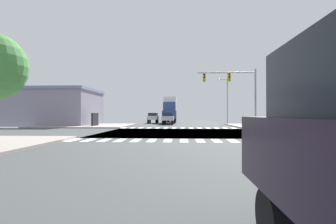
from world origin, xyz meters
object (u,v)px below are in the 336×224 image
(bank_building, at_px, (55,107))
(street_lamp, at_px, (226,97))
(sedan_queued_1, at_px, (168,118))
(sedan_leading_2, at_px, (153,117))
(suv_crossing_1, at_px, (172,115))
(sedan_middle_4, at_px, (171,117))
(traffic_signal_mast, at_px, (233,84))
(box_truck_nearside_1, at_px, (170,109))

(bank_building, bearing_deg, street_lamp, 15.88)
(sedan_queued_1, bearing_deg, sedan_leading_2, -61.96)
(suv_crossing_1, xyz_separation_m, sedan_queued_1, (0.00, -19.62, -0.28))
(sedan_middle_4, bearing_deg, street_lamp, 133.54)
(street_lamp, xyz_separation_m, bank_building, (-26.43, -7.52, -1.98))
(bank_building, relative_size, sedan_queued_1, 3.15)
(street_lamp, bearing_deg, traffic_signal_mast, -96.52)
(street_lamp, bearing_deg, bank_building, -164.12)
(sedan_queued_1, bearing_deg, street_lamp, -157.96)
(box_truck_nearside_1, relative_size, sedan_queued_1, 1.67)
(traffic_signal_mast, height_order, street_lamp, street_lamp)
(traffic_signal_mast, bearing_deg, street_lamp, 83.48)
(sedan_middle_4, bearing_deg, box_truck_nearside_1, 90.00)
(suv_crossing_1, xyz_separation_m, sedan_leading_2, (-3.00, -13.98, -0.28))
(sedan_leading_2, distance_m, sedan_middle_4, 9.12)
(street_lamp, height_order, suv_crossing_1, street_lamp)
(sedan_queued_1, xyz_separation_m, sedan_leading_2, (-3.00, 5.63, 0.00))
(traffic_signal_mast, relative_size, sedan_middle_4, 1.60)
(traffic_signal_mast, bearing_deg, suv_crossing_1, 105.07)
(suv_crossing_1, xyz_separation_m, sedan_middle_4, (0.00, -5.37, -0.28))
(traffic_signal_mast, height_order, sedan_queued_1, traffic_signal_mast)
(street_lamp, height_order, bank_building, street_lamp)
(suv_crossing_1, distance_m, sedan_middle_4, 5.38)
(street_lamp, relative_size, box_truck_nearside_1, 1.08)
(traffic_signal_mast, xyz_separation_m, bank_building, (-24.78, 6.97, -2.42))
(sedan_leading_2, bearing_deg, sedan_middle_4, -109.21)
(box_truck_nearside_1, height_order, suv_crossing_1, box_truck_nearside_1)
(traffic_signal_mast, relative_size, sedan_leading_2, 1.60)
(traffic_signal_mast, bearing_deg, sedan_queued_1, 127.62)
(traffic_signal_mast, xyz_separation_m, box_truck_nearside_1, (-8.12, 17.48, -2.54))
(suv_crossing_1, bearing_deg, sedan_middle_4, 90.00)
(sedan_leading_2, bearing_deg, bank_building, 33.96)
(suv_crossing_1, distance_m, sedan_leading_2, 14.30)
(sedan_middle_4, bearing_deg, traffic_signal_mast, 108.14)
(sedan_leading_2, bearing_deg, sedan_queued_1, 118.04)
(traffic_signal_mast, height_order, sedan_middle_4, traffic_signal_mast)
(traffic_signal_mast, relative_size, sedan_queued_1, 1.60)
(suv_crossing_1, bearing_deg, street_lamp, 121.97)
(suv_crossing_1, height_order, sedan_leading_2, suv_crossing_1)
(suv_crossing_1, relative_size, sedan_queued_1, 1.07)
(box_truck_nearside_1, bearing_deg, sedan_leading_2, 23.64)
(traffic_signal_mast, bearing_deg, sedan_leading_2, 124.51)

